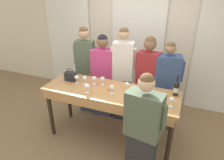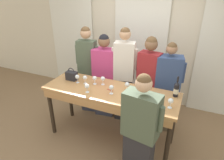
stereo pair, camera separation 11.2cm
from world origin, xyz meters
name	(u,v)px [view 1 (the left image)]	position (x,y,z in m)	size (l,w,h in m)	color
ground_plane	(111,137)	(0.00, 0.00, 0.00)	(18.00, 18.00, 0.00)	#846647
wall_back	(138,40)	(0.00, 1.68, 1.40)	(12.00, 0.06, 2.80)	beige
curtain_panel_left	(69,36)	(-1.76, 1.61, 1.34)	(1.17, 0.03, 2.69)	white
curtain_panel_center	(137,43)	(0.00, 1.61, 1.34)	(1.17, 0.03, 2.69)	white
tasting_bar	(110,97)	(0.00, -0.03, 0.87)	(2.21, 0.74, 0.98)	#B27F4C
wine_bottle	(176,88)	(1.00, 0.22, 1.10)	(0.08, 0.08, 0.33)	black
handbag	(71,76)	(-0.79, 0.08, 1.07)	(0.20, 0.11, 0.23)	#232328
wine_glass_front_left	(77,78)	(-0.63, 0.02, 1.09)	(0.07, 0.07, 0.15)	white
wine_glass_front_mid	(87,87)	(-0.31, -0.21, 1.09)	(0.07, 0.07, 0.15)	white
wine_glass_front_right	(172,100)	(0.97, -0.13, 1.09)	(0.07, 0.07, 0.15)	white
wine_glass_center_left	(103,79)	(-0.20, 0.13, 1.09)	(0.07, 0.07, 0.15)	white
wine_glass_center_mid	(84,78)	(-0.49, 0.05, 1.09)	(0.07, 0.07, 0.15)	white
wine_glass_center_right	(159,104)	(0.82, -0.31, 1.09)	(0.07, 0.07, 0.15)	white
wine_glass_back_left	(112,88)	(0.06, -0.10, 1.09)	(0.07, 0.07, 0.15)	white
wine_glass_back_mid	(127,84)	(0.25, 0.09, 1.09)	(0.07, 0.07, 0.15)	white
wine_glass_back_right	(94,79)	(-0.33, 0.09, 1.09)	(0.07, 0.07, 0.15)	white
pen	(110,90)	(0.00, -0.01, 0.99)	(0.12, 0.04, 0.01)	maroon
guest_olive_jacket	(86,69)	(-0.79, 0.66, 0.97)	(0.48, 0.26, 1.83)	#383D51
guest_pink_top	(103,76)	(-0.41, 0.66, 0.87)	(0.55, 0.32, 1.72)	#383D51
guest_cream_sweater	(123,75)	(-0.01, 0.66, 0.98)	(0.49, 0.29, 1.87)	#28282D
guest_striped_shirt	(147,81)	(0.46, 0.66, 0.93)	(0.49, 0.29, 1.76)	#383D51
guest_navy_coat	(165,88)	(0.80, 0.66, 0.85)	(0.54, 0.34, 1.70)	brown
host_pouring	(142,131)	(0.69, -0.61, 0.84)	(0.56, 0.30, 1.65)	#28282D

